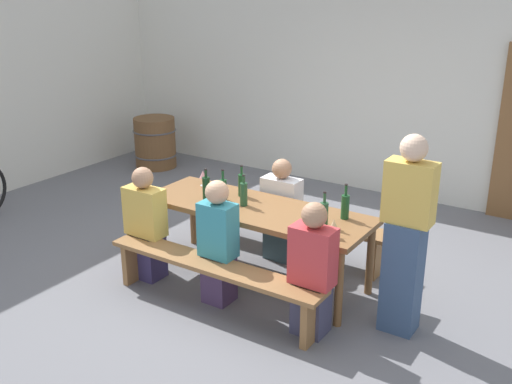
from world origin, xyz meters
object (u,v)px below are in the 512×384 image
(tasting_table, at_px, (256,215))
(wine_barrel, at_px, (155,142))
(bench_near, at_px, (213,273))
(standing_host, at_px, (406,239))
(bench_far, at_px, (292,222))
(seated_guest_far_0, at_px, (281,212))
(wine_bottle_5, at_px, (345,206))
(wine_glass_0, at_px, (203,175))
(wine_bottle_2, at_px, (244,194))
(wine_bottle_4, at_px, (223,189))
(wine_glass_1, at_px, (334,225))
(seated_guest_near_1, at_px, (218,244))
(seated_guest_near_0, at_px, (146,226))
(seated_guest_near_2, at_px, (312,272))
(wine_bottle_3, at_px, (206,189))
(wine_bottle_0, at_px, (242,184))
(wine_bottle_1, at_px, (324,213))

(tasting_table, relative_size, wine_barrel, 2.89)
(bench_near, bearing_deg, wine_barrel, 138.53)
(tasting_table, bearing_deg, bench_near, -90.00)
(standing_host, distance_m, wine_barrel, 5.38)
(bench_far, bearing_deg, seated_guest_far_0, -105.16)
(wine_bottle_5, distance_m, wine_glass_0, 1.61)
(wine_bottle_2, xyz_separation_m, standing_host, (1.60, -0.07, -0.05))
(wine_bottle_4, xyz_separation_m, wine_glass_1, (1.29, -0.23, 0.00))
(wine_bottle_4, distance_m, standing_host, 1.86)
(seated_guest_far_0, distance_m, standing_host, 1.68)
(wine_bottle_5, distance_m, wine_glass_1, 0.44)
(wine_bottle_2, relative_size, wine_glass_0, 1.87)
(wine_barrel, bearing_deg, seated_guest_near_1, -40.40)
(seated_guest_near_0, height_order, seated_guest_near_2, seated_guest_near_2)
(wine_glass_1, relative_size, standing_host, 0.10)
(bench_far, relative_size, wine_bottle_3, 6.49)
(seated_guest_near_1, distance_m, seated_guest_near_2, 0.94)
(bench_near, height_order, wine_bottle_0, wine_bottle_0)
(bench_near, relative_size, seated_guest_far_0, 1.98)
(bench_far, height_order, wine_glass_0, wine_glass_0)
(wine_bottle_1, bearing_deg, seated_guest_near_2, -72.31)
(wine_bottle_5, height_order, wine_barrel, wine_bottle_5)
(seated_guest_near_1, bearing_deg, wine_glass_0, 44.69)
(wine_bottle_1, height_order, wine_bottle_5, wine_bottle_5)
(standing_host, bearing_deg, seated_guest_near_0, 10.56)
(wine_glass_0, bearing_deg, wine_bottle_4, -28.32)
(wine_glass_1, bearing_deg, wine_glass_0, 165.19)
(wine_glass_0, xyz_separation_m, seated_guest_near_1, (0.74, -0.75, -0.31))
(wine_bottle_0, relative_size, seated_guest_near_1, 0.27)
(wine_glass_1, relative_size, seated_guest_near_1, 0.14)
(seated_guest_near_1, relative_size, seated_guest_far_0, 1.07)
(standing_host, bearing_deg, seated_guest_near_1, 16.25)
(wine_glass_0, xyz_separation_m, seated_guest_near_2, (1.68, -0.75, -0.32))
(bench_near, xyz_separation_m, wine_bottle_0, (-0.29, 0.87, 0.51))
(bench_near, xyz_separation_m, seated_guest_near_0, (-0.91, 0.15, 0.17))
(bench_far, distance_m, wine_bottle_4, 0.94)
(bench_near, bearing_deg, seated_guest_far_0, 91.90)
(bench_far, relative_size, wine_glass_0, 13.09)
(bench_far, relative_size, wine_barrel, 2.76)
(wine_glass_0, height_order, seated_guest_far_0, seated_guest_far_0)
(bench_far, bearing_deg, seated_guest_near_1, -92.27)
(wine_bottle_3, bearing_deg, seated_guest_near_1, -43.03)
(standing_host, bearing_deg, wine_bottle_1, -2.73)
(wine_bottle_3, bearing_deg, bench_near, -48.98)
(seated_guest_near_0, relative_size, seated_guest_near_2, 0.98)
(tasting_table, relative_size, seated_guest_near_1, 1.93)
(bench_far, height_order, seated_guest_far_0, seated_guest_far_0)
(bench_far, distance_m, wine_glass_1, 1.40)
(bench_near, distance_m, wine_barrel, 4.46)
(seated_guest_near_1, bearing_deg, wine_bottle_4, 31.57)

